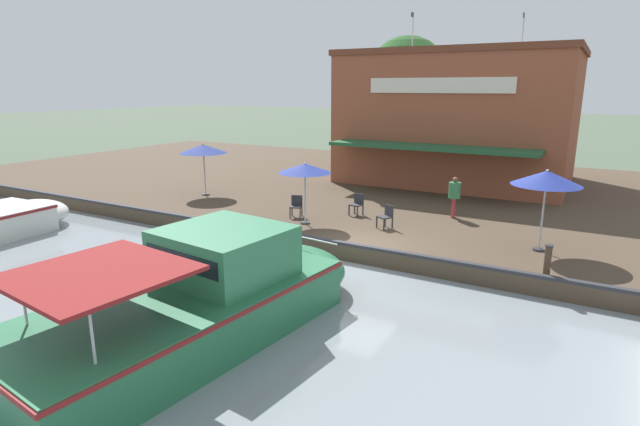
{
  "coord_description": "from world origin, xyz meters",
  "views": [
    {
      "loc": [
        13.79,
        6.6,
        5.6
      ],
      "look_at": [
        -1.0,
        -1.77,
        1.3
      ],
      "focal_mm": 28.0,
      "sensor_mm": 36.0,
      "label": 1
    }
  ],
  "objects_px": {
    "mooring_post": "(548,260)",
    "patio_umbrella_by_entrance": "(305,168)",
    "cafe_chair_under_first_umbrella": "(296,205)",
    "patio_umbrella_mid_patio_right": "(547,178)",
    "cafe_chair_far_corner_seat": "(386,215)",
    "tree_downstream_bank": "(462,94)",
    "person_at_quay_edge": "(454,192)",
    "motorboat_fourth_along": "(213,295)",
    "tree_behind_restaurant": "(402,81)",
    "patio_umbrella_mid_patio_left": "(203,149)",
    "waterfront_restaurant": "(459,117)",
    "cafe_chair_mid_patio": "(357,203)"
  },
  "relations": [
    {
      "from": "cafe_chair_far_corner_seat",
      "to": "tree_behind_restaurant",
      "type": "relative_size",
      "value": 0.11
    },
    {
      "from": "mooring_post",
      "to": "cafe_chair_far_corner_seat",
      "type": "bearing_deg",
      "value": -112.24
    },
    {
      "from": "patio_umbrella_by_entrance",
      "to": "cafe_chair_mid_patio",
      "type": "height_order",
      "value": "patio_umbrella_by_entrance"
    },
    {
      "from": "patio_umbrella_mid_patio_right",
      "to": "motorboat_fourth_along",
      "type": "height_order",
      "value": "patio_umbrella_mid_patio_right"
    },
    {
      "from": "motorboat_fourth_along",
      "to": "tree_downstream_bank",
      "type": "distance_m",
      "value": 24.09
    },
    {
      "from": "patio_umbrella_by_entrance",
      "to": "cafe_chair_far_corner_seat",
      "type": "bearing_deg",
      "value": 107.63
    },
    {
      "from": "cafe_chair_under_first_umbrella",
      "to": "tree_downstream_bank",
      "type": "bearing_deg",
      "value": 171.71
    },
    {
      "from": "patio_umbrella_mid_patio_right",
      "to": "tree_behind_restaurant",
      "type": "height_order",
      "value": "tree_behind_restaurant"
    },
    {
      "from": "patio_umbrella_mid_patio_right",
      "to": "motorboat_fourth_along",
      "type": "relative_size",
      "value": 0.28
    },
    {
      "from": "patio_umbrella_by_entrance",
      "to": "tree_downstream_bank",
      "type": "distance_m",
      "value": 16.61
    },
    {
      "from": "waterfront_restaurant",
      "to": "tree_behind_restaurant",
      "type": "relative_size",
      "value": 1.43
    },
    {
      "from": "waterfront_restaurant",
      "to": "person_at_quay_edge",
      "type": "bearing_deg",
      "value": 14.23
    },
    {
      "from": "patio_umbrella_mid_patio_right",
      "to": "cafe_chair_mid_patio",
      "type": "distance_m",
      "value": 7.28
    },
    {
      "from": "waterfront_restaurant",
      "to": "motorboat_fourth_along",
      "type": "distance_m",
      "value": 19.65
    },
    {
      "from": "waterfront_restaurant",
      "to": "tree_behind_restaurant",
      "type": "height_order",
      "value": "waterfront_restaurant"
    },
    {
      "from": "tree_downstream_bank",
      "to": "patio_umbrella_mid_patio_right",
      "type": "bearing_deg",
      "value": 23.15
    },
    {
      "from": "waterfront_restaurant",
      "to": "person_at_quay_edge",
      "type": "relative_size",
      "value": 7.15
    },
    {
      "from": "patio_umbrella_mid_patio_left",
      "to": "mooring_post",
      "type": "height_order",
      "value": "patio_umbrella_mid_patio_left"
    },
    {
      "from": "cafe_chair_far_corner_seat",
      "to": "person_at_quay_edge",
      "type": "height_order",
      "value": "person_at_quay_edge"
    },
    {
      "from": "motorboat_fourth_along",
      "to": "cafe_chair_under_first_umbrella",
      "type": "bearing_deg",
      "value": -161.05
    },
    {
      "from": "cafe_chair_mid_patio",
      "to": "tree_downstream_bank",
      "type": "relative_size",
      "value": 0.13
    },
    {
      "from": "person_at_quay_edge",
      "to": "motorboat_fourth_along",
      "type": "height_order",
      "value": "motorboat_fourth_along"
    },
    {
      "from": "person_at_quay_edge",
      "to": "tree_downstream_bank",
      "type": "height_order",
      "value": "tree_downstream_bank"
    },
    {
      "from": "cafe_chair_under_first_umbrella",
      "to": "patio_umbrella_mid_patio_right",
      "type": "bearing_deg",
      "value": 91.21
    },
    {
      "from": "waterfront_restaurant",
      "to": "cafe_chair_far_corner_seat",
      "type": "xyz_separation_m",
      "value": [
        11.13,
        0.41,
        -2.95
      ]
    },
    {
      "from": "cafe_chair_mid_patio",
      "to": "tree_downstream_bank",
      "type": "height_order",
      "value": "tree_downstream_bank"
    },
    {
      "from": "cafe_chair_far_corner_seat",
      "to": "cafe_chair_mid_patio",
      "type": "distance_m",
      "value": 2.15
    },
    {
      "from": "tree_behind_restaurant",
      "to": "motorboat_fourth_along",
      "type": "bearing_deg",
      "value": 9.8
    },
    {
      "from": "mooring_post",
      "to": "patio_umbrella_by_entrance",
      "type": "bearing_deg",
      "value": -99.21
    },
    {
      "from": "waterfront_restaurant",
      "to": "patio_umbrella_by_entrance",
      "type": "relative_size",
      "value": 4.98
    },
    {
      "from": "motorboat_fourth_along",
      "to": "tree_behind_restaurant",
      "type": "height_order",
      "value": "tree_behind_restaurant"
    },
    {
      "from": "motorboat_fourth_along",
      "to": "tree_downstream_bank",
      "type": "xyz_separation_m",
      "value": [
        -23.7,
        -0.48,
        4.29
      ]
    },
    {
      "from": "cafe_chair_far_corner_seat",
      "to": "tree_behind_restaurant",
      "type": "height_order",
      "value": "tree_behind_restaurant"
    },
    {
      "from": "cafe_chair_under_first_umbrella",
      "to": "cafe_chair_mid_patio",
      "type": "relative_size",
      "value": 1.0
    },
    {
      "from": "tree_behind_restaurant",
      "to": "patio_umbrella_mid_patio_left",
      "type": "bearing_deg",
      "value": -20.97
    },
    {
      "from": "waterfront_restaurant",
      "to": "tree_downstream_bank",
      "type": "distance_m",
      "value": 4.58
    },
    {
      "from": "patio_umbrella_by_entrance",
      "to": "patio_umbrella_mid_patio_left",
      "type": "height_order",
      "value": "patio_umbrella_mid_patio_left"
    },
    {
      "from": "cafe_chair_mid_patio",
      "to": "patio_umbrella_mid_patio_left",
      "type": "bearing_deg",
      "value": -89.38
    },
    {
      "from": "cafe_chair_mid_patio",
      "to": "mooring_post",
      "type": "xyz_separation_m",
      "value": [
        3.53,
        7.38,
        -0.03
      ]
    },
    {
      "from": "patio_umbrella_by_entrance",
      "to": "mooring_post",
      "type": "height_order",
      "value": "patio_umbrella_by_entrance"
    },
    {
      "from": "waterfront_restaurant",
      "to": "tree_behind_restaurant",
      "type": "xyz_separation_m",
      "value": [
        -2.81,
        -4.39,
        1.95
      ]
    },
    {
      "from": "patio_umbrella_by_entrance",
      "to": "cafe_chair_mid_patio",
      "type": "distance_m",
      "value": 2.93
    },
    {
      "from": "cafe_chair_mid_patio",
      "to": "motorboat_fourth_along",
      "type": "distance_m",
      "value": 9.53
    },
    {
      "from": "person_at_quay_edge",
      "to": "tree_downstream_bank",
      "type": "relative_size",
      "value": 0.25
    },
    {
      "from": "patio_umbrella_mid_patio_right",
      "to": "mooring_post",
      "type": "distance_m",
      "value": 2.97
    },
    {
      "from": "person_at_quay_edge",
      "to": "mooring_post",
      "type": "relative_size",
      "value": 1.84
    },
    {
      "from": "waterfront_restaurant",
      "to": "patio_umbrella_mid_patio_right",
      "type": "relative_size",
      "value": 4.49
    },
    {
      "from": "person_at_quay_edge",
      "to": "waterfront_restaurant",
      "type": "bearing_deg",
      "value": -165.77
    },
    {
      "from": "mooring_post",
      "to": "tree_downstream_bank",
      "type": "xyz_separation_m",
      "value": [
        -17.74,
        -7.06,
        4.14
      ]
    },
    {
      "from": "cafe_chair_far_corner_seat",
      "to": "mooring_post",
      "type": "height_order",
      "value": "mooring_post"
    }
  ]
}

